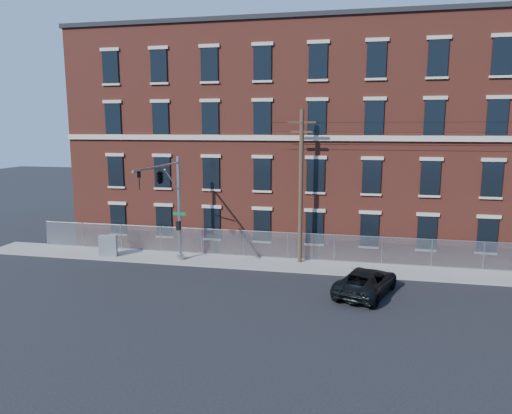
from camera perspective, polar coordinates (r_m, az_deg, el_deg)
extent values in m
plane|color=black|center=(26.86, -0.42, -9.97)|extent=(140.00, 140.00, 0.00)
cube|color=gray|center=(31.72, 23.58, -7.57)|extent=(65.00, 3.00, 0.12)
cube|color=maroon|center=(39.27, 21.77, 7.52)|extent=(55.00, 14.00, 16.00)
cube|color=black|center=(39.88, 22.55, 19.28)|extent=(55.30, 14.30, 0.30)
cube|color=#B9AF9A|center=(32.30, 23.91, 7.57)|extent=(55.00, 0.18, 0.35)
cube|color=black|center=(36.67, -16.38, -1.43)|extent=(1.20, 0.10, 2.20)
cube|color=black|center=(36.17, -16.65, 4.17)|extent=(1.20, 0.10, 2.20)
cube|color=black|center=(36.03, -16.95, 10.19)|extent=(1.20, 0.10, 2.20)
cube|color=black|center=(36.26, -17.25, 15.88)|extent=(1.20, 0.10, 2.20)
cube|color=black|center=(35.10, -11.10, -1.70)|extent=(1.20, 0.10, 2.20)
cube|color=black|center=(34.58, -11.29, 4.15)|extent=(1.20, 0.10, 2.20)
cube|color=black|center=(34.43, -11.50, 10.46)|extent=(1.20, 0.10, 2.20)
cube|color=black|center=(34.67, -11.71, 16.41)|extent=(1.20, 0.10, 2.20)
cube|color=black|center=(33.85, -5.37, -1.98)|extent=(1.20, 0.10, 2.20)
cube|color=black|center=(33.31, -5.47, 4.09)|extent=(1.20, 0.10, 2.20)
cube|color=black|center=(33.15, -5.57, 10.64)|extent=(1.20, 0.10, 2.20)
cube|color=black|center=(33.40, -5.68, 16.82)|extent=(1.20, 0.10, 2.20)
cube|color=black|center=(32.97, 0.74, -2.26)|extent=(1.20, 0.10, 2.20)
cube|color=black|center=(32.41, 0.75, 3.98)|extent=(1.20, 0.10, 2.20)
cube|color=black|center=(32.25, 0.77, 10.71)|extent=(1.20, 0.10, 2.20)
cube|color=black|center=(32.51, 0.78, 17.07)|extent=(1.20, 0.10, 2.20)
cube|color=black|center=(32.47, 7.10, -2.52)|extent=(1.20, 0.10, 2.20)
cube|color=black|center=(31.91, 7.24, 3.81)|extent=(1.20, 0.10, 2.20)
cube|color=black|center=(31.74, 7.39, 10.64)|extent=(1.20, 0.10, 2.20)
cube|color=black|center=(32.01, 7.53, 17.10)|extent=(1.20, 0.10, 2.20)
cube|color=black|center=(32.39, 13.58, -2.76)|extent=(1.20, 0.10, 2.20)
cube|color=black|center=(31.82, 13.84, 3.59)|extent=(1.20, 0.10, 2.20)
cube|color=black|center=(31.66, 14.13, 10.44)|extent=(1.20, 0.10, 2.20)
cube|color=black|center=(31.92, 14.41, 16.91)|extent=(1.20, 0.10, 2.20)
cube|color=black|center=(32.72, 20.02, -2.95)|extent=(1.20, 0.10, 2.20)
cube|color=black|center=(32.16, 20.39, 3.32)|extent=(1.20, 0.10, 2.20)
cube|color=black|center=(31.99, 20.80, 10.09)|extent=(1.20, 0.10, 2.20)
cube|color=black|center=(32.26, 21.20, 16.49)|extent=(1.20, 0.10, 2.20)
cube|color=black|center=(33.45, 26.25, -3.11)|extent=(1.20, 0.10, 2.20)
cube|color=black|center=(32.90, 26.72, 3.02)|extent=(1.20, 0.10, 2.20)
cube|color=black|center=(32.74, 27.24, 9.63)|extent=(1.20, 0.10, 2.20)
cube|color=black|center=(33.00, 27.74, 15.88)|extent=(1.20, 0.10, 2.20)
cube|color=#A5A8AD|center=(32.69, 23.25, -5.30)|extent=(59.00, 0.02, 1.80)
cylinder|color=#9EA0A5|center=(32.48, 23.35, -3.76)|extent=(59.00, 0.04, 0.04)
cylinder|color=#9EA0A5|center=(39.37, -24.04, -2.89)|extent=(0.06, 0.06, 1.85)
cylinder|color=#9EA0A5|center=(37.65, -20.20, -3.19)|extent=(0.06, 0.06, 1.85)
cylinder|color=#9EA0A5|center=(36.11, -16.01, -3.50)|extent=(0.06, 0.06, 1.85)
cylinder|color=#9EA0A5|center=(34.79, -11.47, -3.81)|extent=(0.06, 0.06, 1.85)
cylinder|color=#9EA0A5|center=(33.69, -6.60, -4.12)|extent=(0.06, 0.06, 1.85)
cylinder|color=#9EA0A5|center=(32.86, -1.44, -4.42)|extent=(0.06, 0.06, 1.85)
cylinder|color=#9EA0A5|center=(32.31, 3.94, -4.69)|extent=(0.06, 0.06, 1.85)
cylinder|color=#9EA0A5|center=(32.04, 9.47, -4.92)|extent=(0.06, 0.06, 1.85)
cylinder|color=#9EA0A5|center=(32.08, 15.04, -5.11)|extent=(0.06, 0.06, 1.85)
cylinder|color=#9EA0A5|center=(32.42, 20.55, -5.25)|extent=(0.06, 0.06, 1.85)
cylinder|color=#9EA0A5|center=(33.04, 25.90, -5.34)|extent=(0.06, 0.06, 1.85)
cylinder|color=#9EA0A5|center=(31.81, -9.29, -0.23)|extent=(0.22, 0.22, 7.00)
cylinder|color=#9EA0A5|center=(32.54, -9.13, -5.96)|extent=(0.50, 0.50, 0.40)
cylinder|color=#9EA0A5|center=(28.44, -11.82, 4.82)|extent=(0.14, 6.50, 0.14)
cylinder|color=#9EA0A5|center=(30.41, -10.21, 3.29)|extent=(0.08, 2.18, 1.56)
cube|color=#0C592D|center=(31.71, -9.29, -0.81)|extent=(0.90, 0.03, 0.22)
cube|color=black|center=(31.79, -9.40, -2.26)|extent=(0.25, 0.25, 0.60)
imported|color=black|center=(26.19, -14.01, 3.12)|extent=(0.16, 0.20, 1.00)
imported|color=black|center=(28.72, -11.59, 3.77)|extent=(0.53, 2.48, 1.00)
cylinder|color=#4B3725|center=(30.74, 5.45, 2.34)|extent=(0.28, 0.28, 10.00)
cube|color=#4B3725|center=(30.49, 5.58, 10.19)|extent=(1.80, 0.12, 0.12)
cube|color=#4B3725|center=(30.49, 5.56, 9.06)|extent=(1.40, 0.12, 0.12)
imported|color=black|center=(26.63, 13.20, -8.79)|extent=(3.92, 5.63, 1.43)
cube|color=gray|center=(34.40, -17.51, -4.51)|extent=(1.31, 0.95, 1.47)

